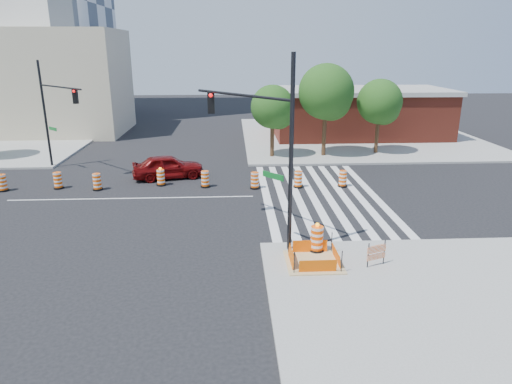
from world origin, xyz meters
TOP-DOWN VIEW (x-y plane):
  - ground at (0.00, 0.00)m, footprint 120.00×120.00m
  - sidewalk_ne at (18.00, 18.00)m, footprint 22.00×22.00m
  - crosswalk_east at (10.95, 0.00)m, footprint 6.75×13.50m
  - lane_centerline at (0.00, 0.00)m, footprint 14.00×0.12m
  - excavation_pit at (9.00, -9.00)m, footprint 2.20×2.20m
  - brick_storefront at (18.00, 18.00)m, footprint 16.50×8.50m
  - beige_midrise at (-12.00, 22.00)m, footprint 14.00×10.00m
  - red_coupe at (1.59, 4.18)m, footprint 4.94×2.91m
  - signal_pole_se at (7.10, -6.35)m, footprint 4.01×4.72m
  - signal_pole_nw at (-6.15, 6.48)m, footprint 4.03×4.01m
  - pit_drum at (9.30, -7.99)m, footprint 0.65×0.65m
  - barricade at (11.38, -9.39)m, footprint 0.82×0.34m
  - tree_north_c at (9.01, 9.70)m, footprint 3.37×3.32m
  - tree_north_d at (13.11, 9.80)m, footprint 4.24×4.24m
  - tree_north_e at (17.52, 10.44)m, footprint 3.53×3.53m
  - median_drum_1 at (-8.04, 1.84)m, footprint 0.60×0.60m
  - median_drum_2 at (-4.89, 2.19)m, footprint 0.60×0.60m
  - median_drum_3 at (-2.40, 1.76)m, footprint 0.60×0.60m
  - median_drum_4 at (1.34, 2.52)m, footprint 0.60×0.60m
  - median_drum_5 at (4.13, 2.01)m, footprint 0.60×0.60m
  - median_drum_6 at (7.20, 1.55)m, footprint 0.60×0.60m
  - median_drum_7 at (9.90, 1.64)m, footprint 0.60×0.60m
  - median_drum_8 at (12.69, 1.64)m, footprint 0.60×0.60m

SIDE VIEW (x-z plane):
  - ground at x=0.00m, z-range 0.00..0.00m
  - lane_centerline at x=0.00m, z-range 0.00..0.01m
  - crosswalk_east at x=10.95m, z-range 0.00..0.01m
  - sidewalk_ne at x=18.00m, z-range 0.00..0.15m
  - excavation_pit at x=9.00m, z-range -0.23..0.67m
  - median_drum_1 at x=-8.04m, z-range -0.03..0.99m
  - median_drum_2 at x=-4.89m, z-range -0.03..0.99m
  - median_drum_3 at x=-2.40m, z-range -0.03..0.99m
  - median_drum_5 at x=4.13m, z-range -0.03..0.99m
  - median_drum_6 at x=7.20m, z-range -0.03..0.99m
  - median_drum_7 at x=9.90m, z-range -0.03..0.99m
  - median_drum_8 at x=12.69m, z-range -0.03..0.99m
  - median_drum_4 at x=1.34m, z-range -0.10..1.08m
  - pit_drum at x=9.30m, z-range 0.04..1.33m
  - barricade at x=11.38m, z-range 0.20..1.21m
  - red_coupe at x=1.59m, z-range 0.00..1.58m
  - brick_storefront at x=18.00m, z-range 0.02..4.62m
  - tree_north_c at x=9.01m, z-range 0.96..6.60m
  - tree_north_e at x=17.52m, z-range 1.03..7.03m
  - signal_pole_nw at x=-6.15m, z-range 0.84..8.19m
  - tree_north_d at x=13.11m, z-range 1.24..8.44m
  - signal_pole_se at x=7.10m, z-range 0.91..8.92m
  - beige_midrise at x=-12.00m, z-range 0.00..10.00m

